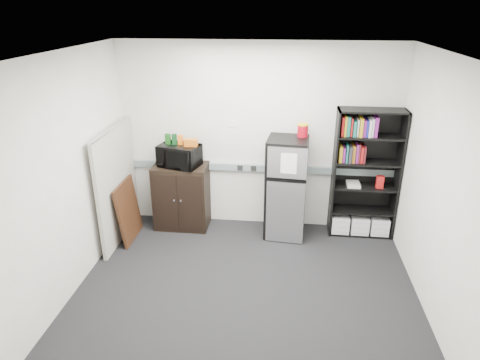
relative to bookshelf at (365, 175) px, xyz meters
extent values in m
plane|color=black|center=(-1.53, -1.57, -0.91)|extent=(4.00, 4.00, 0.00)
cube|color=silver|center=(-1.53, 0.18, 0.44)|extent=(4.00, 0.02, 2.70)
cube|color=silver|center=(0.47, -1.57, 0.44)|extent=(0.02, 3.50, 2.70)
cube|color=silver|center=(-3.53, -1.57, 0.44)|extent=(0.02, 3.50, 2.70)
cube|color=white|center=(-1.53, -1.57, 1.79)|extent=(4.00, 3.50, 0.02)
cube|color=gray|center=(-1.53, 0.15, -0.01)|extent=(3.92, 0.05, 0.10)
cube|color=white|center=(-1.88, 0.18, 0.64)|extent=(0.14, 0.00, 0.10)
cube|color=black|center=(-0.44, -0.01, 0.01)|extent=(0.02, 0.34, 1.85)
cube|color=black|center=(0.44, -0.01, 0.01)|extent=(0.02, 0.34, 1.85)
cube|color=black|center=(0.00, 0.16, 0.01)|extent=(0.90, 0.02, 1.85)
cube|color=black|center=(0.00, -0.01, 0.92)|extent=(0.90, 0.34, 0.02)
cube|color=black|center=(0.00, -0.01, -0.89)|extent=(0.85, 0.32, 0.03)
cube|color=black|center=(0.00, -0.01, -0.54)|extent=(0.85, 0.32, 0.03)
cube|color=black|center=(0.00, -0.01, -0.17)|extent=(0.85, 0.32, 0.02)
cube|color=black|center=(0.00, -0.01, 0.20)|extent=(0.85, 0.32, 0.02)
cube|color=black|center=(0.00, -0.01, 0.57)|extent=(0.85, 0.32, 0.02)
cube|color=silver|center=(-0.28, -0.02, -0.76)|extent=(0.25, 0.30, 0.25)
cube|color=silver|center=(0.00, -0.02, -0.76)|extent=(0.25, 0.30, 0.25)
cube|color=silver|center=(0.28, -0.02, -0.76)|extent=(0.25, 0.30, 0.25)
cube|color=gray|center=(-3.43, -0.49, -0.11)|extent=(0.05, 1.30, 1.60)
cube|color=#B2B2B7|center=(-3.43, -0.49, 0.70)|extent=(0.06, 1.30, 0.02)
cube|color=black|center=(-2.63, -0.06, -0.43)|extent=(0.78, 0.49, 0.98)
cube|color=black|center=(-2.82, -0.31, -0.43)|extent=(0.36, 0.01, 0.86)
cube|color=black|center=(-2.44, -0.31, -0.43)|extent=(0.36, 0.01, 0.86)
cylinder|color=#B2B2B7|center=(-2.68, -0.32, -0.38)|extent=(0.02, 0.02, 0.02)
cylinder|color=#B2B2B7|center=(-2.58, -0.32, -0.38)|extent=(0.02, 0.02, 0.02)
imported|color=black|center=(-2.63, -0.08, 0.22)|extent=(0.64, 0.51, 0.31)
cube|color=#175016|center=(-2.79, -0.05, 0.45)|extent=(0.08, 0.07, 0.15)
cube|color=#0C3414|center=(-2.69, -0.05, 0.45)|extent=(0.08, 0.06, 0.15)
cube|color=orange|center=(-2.61, -0.05, 0.45)|extent=(0.07, 0.05, 0.14)
cube|color=#C76013|center=(-2.45, -0.10, 0.43)|extent=(0.18, 0.10, 0.10)
cube|color=black|center=(-1.10, -0.14, -0.20)|extent=(0.59, 0.59, 1.43)
cube|color=silver|center=(-1.10, -0.42, 0.29)|extent=(0.52, 0.07, 0.43)
cube|color=silver|center=(-1.10, -0.42, -0.44)|extent=(0.52, 0.07, 0.92)
cube|color=black|center=(-1.10, -0.43, 0.05)|extent=(0.52, 0.06, 0.03)
cube|color=white|center=(-1.08, -0.43, 0.29)|extent=(0.21, 0.02, 0.28)
cube|color=black|center=(-1.10, -0.14, 0.53)|extent=(0.59, 0.59, 0.02)
cylinder|color=#A10716|center=(-0.90, -0.02, 0.63)|extent=(0.15, 0.15, 0.18)
cylinder|color=gold|center=(-0.90, -0.02, 0.73)|extent=(0.15, 0.15, 0.02)
cube|color=black|center=(-3.30, -0.51, -0.48)|extent=(0.14, 0.67, 0.85)
cube|color=beige|center=(-3.28, -0.51, -0.48)|extent=(0.09, 0.57, 0.72)
camera|label=1|loc=(-1.14, -5.71, 2.24)|focal=32.00mm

